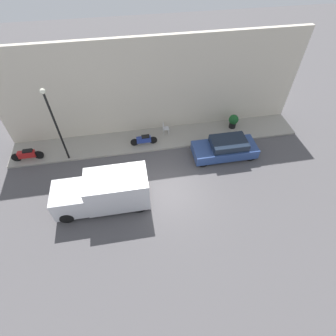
{
  "coord_description": "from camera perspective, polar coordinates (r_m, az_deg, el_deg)",
  "views": [
    {
      "loc": [
        -9.23,
        1.66,
        12.24
      ],
      "look_at": [
        1.19,
        -0.14,
        0.6
      ],
      "focal_mm": 28.0,
      "sensor_mm": 36.0,
      "label": 1
    }
  ],
  "objects": [
    {
      "name": "ground_plane",
      "position": [
        15.42,
        0.23,
        -4.78
      ],
      "size": [
        60.0,
        60.0,
        0.0
      ],
      "primitive_type": "plane",
      "color": "#514F51"
    },
    {
      "name": "potted_plant",
      "position": [
        19.52,
        14.04,
        9.96
      ],
      "size": [
        0.69,
        0.69,
        1.02
      ],
      "color": "black",
      "rests_on": "sidewalk"
    },
    {
      "name": "building_facade",
      "position": [
        17.59,
        -3.17,
        16.95
      ],
      "size": [
        0.3,
        19.49,
        6.5
      ],
      "color": "beige",
      "rests_on": "ground_plane"
    },
    {
      "name": "parked_car",
      "position": [
        17.31,
        12.37,
        4.25
      ],
      "size": [
        1.7,
        4.08,
        1.28
      ],
      "color": "#2D4784",
      "rests_on": "ground_plane"
    },
    {
      "name": "cafe_chair",
      "position": [
        18.46,
        -0.68,
        8.75
      ],
      "size": [
        0.4,
        0.4,
        0.87
      ],
      "color": "silver",
      "rests_on": "sidewalk"
    },
    {
      "name": "motorcycle_blue",
      "position": [
        17.72,
        -5.26,
        6.13
      ],
      "size": [
        0.3,
        1.8,
        0.73
      ],
      "color": "navy",
      "rests_on": "sidewalk"
    },
    {
      "name": "streetlamp",
      "position": [
        16.29,
        -23.58,
        9.62
      ],
      "size": [
        0.29,
        0.29,
        4.99
      ],
      "color": "black",
      "rests_on": "sidewalk"
    },
    {
      "name": "sidewalk",
      "position": [
        18.44,
        -2.22,
        6.39
      ],
      "size": [
        2.26,
        19.49,
        0.13
      ],
      "color": "gray",
      "rests_on": "ground_plane"
    },
    {
      "name": "motorcycle_red",
      "position": [
        18.81,
        -28.34,
        2.58
      ],
      "size": [
        0.3,
        1.97,
        0.8
      ],
      "color": "#B21E1E",
      "rests_on": "sidewalk"
    },
    {
      "name": "delivery_van",
      "position": [
        14.42,
        -13.94,
        -5.1
      ],
      "size": [
        1.88,
        5.03,
        2.09
      ],
      "color": "silver",
      "rests_on": "ground_plane"
    }
  ]
}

